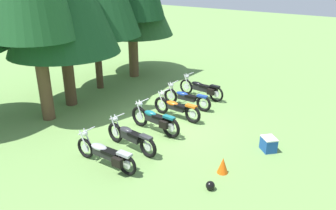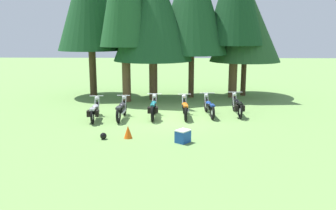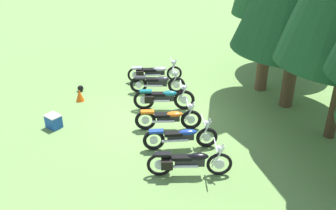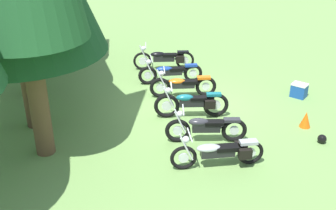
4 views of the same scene
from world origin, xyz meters
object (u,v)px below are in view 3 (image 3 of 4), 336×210
motorcycle_0 (154,72)px  motorcycle_2 (163,98)px  dropped_helmet (80,88)px  motorcycle_1 (158,83)px  motorcycle_4 (181,137)px  traffic_cone (80,95)px  picnic_cooler (54,121)px  motorcycle_3 (169,118)px  motorcycle_5 (188,161)px

motorcycle_0 → motorcycle_2: size_ratio=1.04×
motorcycle_2 → dropped_helmet: motorcycle_2 is taller
motorcycle_1 → motorcycle_4: 4.14m
motorcycle_2 → traffic_cone: size_ratio=4.71×
motorcycle_1 → motorcycle_2: size_ratio=0.99×
motorcycle_2 → traffic_cone: (-0.74, -3.23, -0.23)m
motorcycle_4 → picnic_cooler: motorcycle_4 is taller
motorcycle_1 → motorcycle_3: motorcycle_3 is taller
motorcycle_4 → dropped_helmet: (-4.25, -3.96, -0.30)m
motorcycle_0 → motorcycle_5: motorcycle_5 is taller
motorcycle_3 → dropped_helmet: (-3.09, -3.59, -0.31)m
motorcycle_1 → traffic_cone: size_ratio=4.64×
motorcycle_1 → dropped_helmet: (-0.19, -3.18, -0.32)m
motorcycle_1 → picnic_cooler: bearing=-140.4°
motorcycle_1 → motorcycle_3: size_ratio=1.00×
motorcycle_4 → dropped_helmet: 5.82m
motorcycle_4 → motorcycle_5: 1.36m
motorcycle_4 → traffic_cone: bearing=133.2°
motorcycle_0 → picnic_cooler: size_ratio=3.72×
traffic_cone → picnic_cooler: bearing=-13.0°
motorcycle_3 → traffic_cone: motorcycle_3 is taller
motorcycle_0 → motorcycle_1: size_ratio=1.05×
motorcycle_0 → dropped_helmet: bearing=-166.9°
dropped_helmet → traffic_cone: bearing=10.3°
motorcycle_3 → motorcycle_2: bearing=96.0°
motorcycle_3 → motorcycle_4: bearing=-73.8°
motorcycle_2 → motorcycle_4: 2.67m
motorcycle_3 → picnic_cooler: (-0.15, -3.90, -0.20)m
motorcycle_1 → picnic_cooler: 4.44m
motorcycle_3 → motorcycle_5: 2.57m
motorcycle_0 → motorcycle_3: 4.13m
motorcycle_0 → motorcycle_3: (4.08, 0.62, -0.00)m
motorcycle_1 → motorcycle_5: motorcycle_5 is taller
motorcycle_0 → motorcycle_2: motorcycle_2 is taller
picnic_cooler → motorcycle_4: bearing=72.9°
motorcycle_0 → motorcycle_1: motorcycle_1 is taller
motorcycle_1 → motorcycle_0: bearing=101.3°
motorcycle_3 → picnic_cooler: 3.90m
motorcycle_0 → dropped_helmet: motorcycle_0 is taller
motorcycle_5 → picnic_cooler: motorcycle_5 is taller
motorcycle_1 → picnic_cooler: motorcycle_1 is taller
motorcycle_5 → dropped_helmet: size_ratio=9.61×
motorcycle_0 → picnic_cooler: bearing=-135.2°
motorcycle_0 → traffic_cone: 3.39m
traffic_cone → dropped_helmet: bearing=-169.7°
motorcycle_0 → traffic_cone: motorcycle_0 is taller
motorcycle_4 → motorcycle_5: size_ratio=0.98×
motorcycle_3 → picnic_cooler: bearing=176.2°
motorcycle_5 → traffic_cone: bearing=129.2°
motorcycle_5 → motorcycle_2: bearing=99.4°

